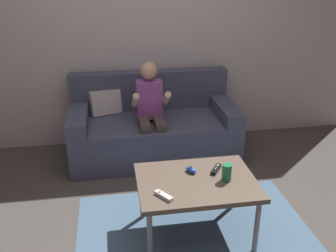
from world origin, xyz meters
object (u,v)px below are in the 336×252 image
object	(u,v)px
person_seated_on_couch	(151,109)
game_remote_black_near_edge	(216,169)
game_remote_white_far_corner	(164,196)
couch	(152,128)
nunchuk_blue	(191,170)
coffee_table	(196,185)
soda_can	(227,173)

from	to	relation	value
person_seated_on_couch	game_remote_black_near_edge	size ratio (longest dim) A/B	7.33
game_remote_black_near_edge	game_remote_white_far_corner	xyz separation A→B (m)	(-0.42, -0.27, 0.00)
couch	nunchuk_blue	distance (m)	1.24
game_remote_black_near_edge	nunchuk_blue	world-z (taller)	nunchuk_blue
person_seated_on_couch	game_remote_white_far_corner	world-z (taller)	person_seated_on_couch
coffee_table	game_remote_white_far_corner	size ratio (longest dim) A/B	6.08
person_seated_on_couch	nunchuk_blue	size ratio (longest dim) A/B	10.03
nunchuk_blue	coffee_table	bearing A→B (deg)	-81.01
game_remote_white_far_corner	person_seated_on_couch	bearing A→B (deg)	86.69
game_remote_black_near_edge	soda_can	xyz separation A→B (m)	(0.03, -0.13, 0.05)
person_seated_on_couch	coffee_table	world-z (taller)	person_seated_on_couch
person_seated_on_couch	game_remote_white_far_corner	bearing A→B (deg)	-93.31
game_remote_black_near_edge	game_remote_white_far_corner	distance (m)	0.50
nunchuk_blue	game_remote_white_far_corner	size ratio (longest dim) A/B	0.74
coffee_table	soda_can	world-z (taller)	soda_can
soda_can	game_remote_black_near_edge	bearing A→B (deg)	104.37
game_remote_white_far_corner	soda_can	world-z (taller)	soda_can
couch	person_seated_on_couch	bearing A→B (deg)	-101.37
person_seated_on_couch	game_remote_black_near_edge	xyz separation A→B (m)	(0.35, -1.05, -0.09)
couch	game_remote_black_near_edge	bearing A→B (deg)	-75.93
soda_can	person_seated_on_couch	bearing A→B (deg)	107.81
person_seated_on_couch	soda_can	size ratio (longest dim) A/B	8.15
person_seated_on_couch	coffee_table	distance (m)	1.17
game_remote_white_far_corner	game_remote_black_near_edge	bearing A→B (deg)	32.29
game_remote_white_far_corner	soda_can	xyz separation A→B (m)	(0.46, 0.13, 0.05)
coffee_table	game_remote_white_far_corner	world-z (taller)	game_remote_white_far_corner
person_seated_on_couch	nunchuk_blue	distance (m)	1.06
person_seated_on_couch	game_remote_black_near_edge	bearing A→B (deg)	-71.76
couch	game_remote_white_far_corner	size ratio (longest dim) A/B	12.20
coffee_table	game_remote_white_far_corner	bearing A→B (deg)	-146.47
couch	person_seated_on_couch	distance (m)	0.33
couch	soda_can	world-z (taller)	couch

